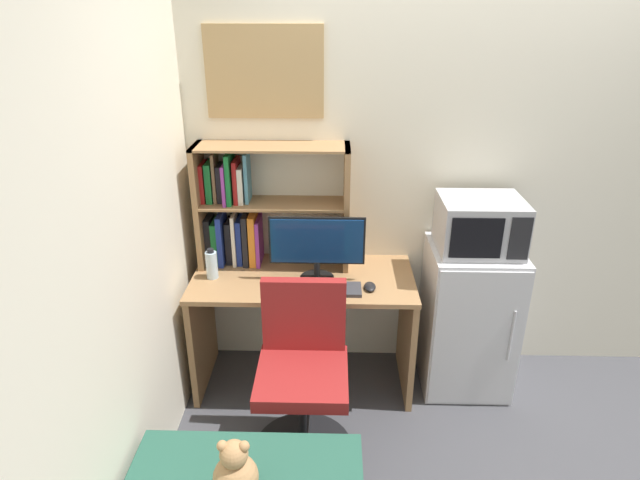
# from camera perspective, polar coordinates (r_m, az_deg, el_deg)

# --- Properties ---
(wall_back) EXTENTS (6.40, 0.04, 2.60)m
(wall_back) POSITION_cam_1_polar(r_m,az_deg,el_deg) (3.43, 20.78, 6.78)
(wall_back) COLOR silver
(wall_back) RESTS_ON ground_plane
(wall_left) EXTENTS (0.04, 4.40, 2.60)m
(wall_left) POSITION_cam_1_polar(r_m,az_deg,el_deg) (1.97, -25.89, -6.72)
(wall_left) COLOR silver
(wall_left) RESTS_ON ground_plane
(desk) EXTENTS (1.30, 0.61, 0.75)m
(desk) POSITION_cam_1_polar(r_m,az_deg,el_deg) (3.26, -1.76, -7.41)
(desk) COLOR #997047
(desk) RESTS_ON ground_plane
(hutch_bookshelf) EXTENTS (0.90, 0.26, 0.74)m
(hutch_bookshelf) POSITION_cam_1_polar(r_m,az_deg,el_deg) (3.22, -7.57, 3.35)
(hutch_bookshelf) COLOR #997047
(hutch_bookshelf) RESTS_ON desk
(monitor) EXTENTS (0.54, 0.20, 0.39)m
(monitor) POSITION_cam_1_polar(r_m,az_deg,el_deg) (3.02, -0.33, -0.56)
(monitor) COLOR black
(monitor) RESTS_ON desk
(keyboard) EXTENTS (0.45, 0.15, 0.02)m
(keyboard) POSITION_cam_1_polar(r_m,az_deg,el_deg) (3.00, 0.14, -5.24)
(keyboard) COLOR #333338
(keyboard) RESTS_ON desk
(computer_mouse) EXTENTS (0.07, 0.11, 0.03)m
(computer_mouse) POSITION_cam_1_polar(r_m,az_deg,el_deg) (3.03, 5.33, -4.95)
(computer_mouse) COLOR black
(computer_mouse) RESTS_ON desk
(water_bottle) EXTENTS (0.07, 0.07, 0.18)m
(water_bottle) POSITION_cam_1_polar(r_m,az_deg,el_deg) (3.17, -11.44, -2.57)
(water_bottle) COLOR silver
(water_bottle) RESTS_ON desk
(mini_fridge) EXTENTS (0.52, 0.52, 0.92)m
(mini_fridge) POSITION_cam_1_polar(r_m,az_deg,el_deg) (3.43, 15.42, -7.98)
(mini_fridge) COLOR silver
(mini_fridge) RESTS_ON ground_plane
(microwave) EXTENTS (0.46, 0.39, 0.30)m
(microwave) POSITION_cam_1_polar(r_m,az_deg,el_deg) (3.16, 16.61, 1.57)
(microwave) COLOR #ADADB2
(microwave) RESTS_ON mini_fridge
(desk_chair) EXTENTS (0.53, 0.53, 0.94)m
(desk_chair) POSITION_cam_1_polar(r_m,az_deg,el_deg) (2.88, -1.81, -14.90)
(desk_chair) COLOR black
(desk_chair) RESTS_ON ground_plane
(teddy_bear) EXTENTS (0.18, 0.18, 0.27)m
(teddy_bear) POSITION_cam_1_polar(r_m,az_deg,el_deg) (2.28, -8.98, -23.20)
(teddy_bear) COLOR #AD7F51
(teddy_bear) RESTS_ON bed
(wall_corkboard) EXTENTS (0.66, 0.02, 0.50)m
(wall_corkboard) POSITION_cam_1_polar(r_m,az_deg,el_deg) (3.12, -5.93, 17.31)
(wall_corkboard) COLOR tan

